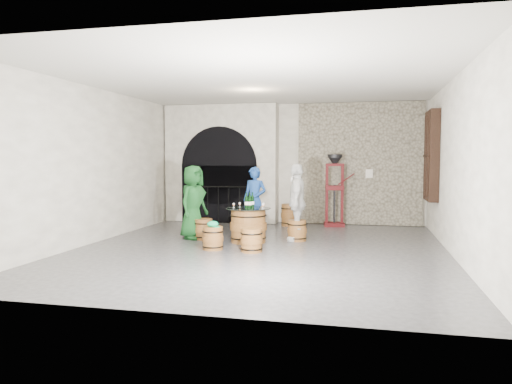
% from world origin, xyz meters
% --- Properties ---
extents(ground, '(8.00, 8.00, 0.00)m').
position_xyz_m(ground, '(0.00, 0.00, 0.00)').
color(ground, '#323234').
rests_on(ground, ground).
extents(wall_back, '(8.00, 0.00, 8.00)m').
position_xyz_m(wall_back, '(0.00, 4.00, 1.60)').
color(wall_back, silver).
rests_on(wall_back, ground).
extents(wall_front, '(8.00, 0.00, 8.00)m').
position_xyz_m(wall_front, '(0.00, -4.00, 1.60)').
color(wall_front, silver).
rests_on(wall_front, ground).
extents(wall_left, '(0.00, 8.00, 8.00)m').
position_xyz_m(wall_left, '(-3.50, 0.00, 1.60)').
color(wall_left, silver).
rests_on(wall_left, ground).
extents(wall_right, '(0.00, 8.00, 8.00)m').
position_xyz_m(wall_right, '(3.50, 0.00, 1.60)').
color(wall_right, silver).
rests_on(wall_right, ground).
extents(ceiling, '(8.00, 8.00, 0.00)m').
position_xyz_m(ceiling, '(0.00, 0.00, 3.20)').
color(ceiling, beige).
rests_on(ceiling, wall_back).
extents(stone_facing_panel, '(3.20, 0.12, 3.18)m').
position_xyz_m(stone_facing_panel, '(1.80, 3.94, 1.60)').
color(stone_facing_panel, gray).
rests_on(stone_facing_panel, ground).
extents(arched_opening, '(3.10, 0.60, 3.19)m').
position_xyz_m(arched_opening, '(-1.90, 3.74, 1.58)').
color(arched_opening, silver).
rests_on(arched_opening, ground).
extents(shuttered_window, '(0.23, 1.10, 2.00)m').
position_xyz_m(shuttered_window, '(3.38, 2.40, 1.80)').
color(shuttered_window, black).
rests_on(shuttered_window, wall_right).
extents(barrel_table, '(0.93, 0.93, 0.72)m').
position_xyz_m(barrel_table, '(-0.40, 0.70, 0.36)').
color(barrel_table, brown).
rests_on(barrel_table, ground).
extents(barrel_stool_left, '(0.42, 0.42, 0.44)m').
position_xyz_m(barrel_stool_left, '(-1.43, 0.85, 0.22)').
color(barrel_stool_left, brown).
rests_on(barrel_stool_left, ground).
extents(barrel_stool_far, '(0.42, 0.42, 0.44)m').
position_xyz_m(barrel_stool_far, '(-0.51, 1.74, 0.22)').
color(barrel_stool_far, brown).
rests_on(barrel_stool_far, ground).
extents(barrel_stool_right, '(0.42, 0.42, 0.44)m').
position_xyz_m(barrel_stool_right, '(0.57, 1.11, 0.22)').
color(barrel_stool_right, brown).
rests_on(barrel_stool_right, ground).
extents(barrel_stool_near_right, '(0.42, 0.42, 0.44)m').
position_xyz_m(barrel_stool_near_right, '(-0.09, -0.31, 0.22)').
color(barrel_stool_near_right, brown).
rests_on(barrel_stool_near_right, ground).
extents(barrel_stool_near_left, '(0.42, 0.42, 0.44)m').
position_xyz_m(barrel_stool_near_left, '(-0.87, -0.24, 0.22)').
color(barrel_stool_near_left, brown).
rests_on(barrel_stool_near_left, ground).
extents(green_cap, '(0.26, 0.22, 0.12)m').
position_xyz_m(green_cap, '(-0.86, -0.24, 0.49)').
color(green_cap, '#0D9359').
rests_on(green_cap, barrel_stool_near_left).
extents(person_green, '(0.70, 0.89, 1.59)m').
position_xyz_m(person_green, '(-1.67, 0.89, 0.80)').
color(person_green, '#124319').
rests_on(person_green, ground).
extents(person_blue, '(0.63, 0.48, 1.55)m').
position_xyz_m(person_blue, '(-0.52, 1.83, 0.78)').
color(person_blue, navy).
rests_on(person_blue, ground).
extents(person_white, '(0.47, 0.99, 1.64)m').
position_xyz_m(person_white, '(0.56, 1.10, 0.82)').
color(person_white, silver).
rests_on(person_white, ground).
extents(wine_bottle_left, '(0.08, 0.08, 0.32)m').
position_xyz_m(wine_bottle_left, '(-0.42, 0.64, 0.85)').
color(wine_bottle_left, black).
rests_on(wine_bottle_left, barrel_table).
extents(wine_bottle_center, '(0.08, 0.08, 0.32)m').
position_xyz_m(wine_bottle_center, '(-0.35, 0.64, 0.85)').
color(wine_bottle_center, black).
rests_on(wine_bottle_center, barrel_table).
extents(wine_bottle_right, '(0.08, 0.08, 0.32)m').
position_xyz_m(wine_bottle_right, '(-0.32, 0.75, 0.85)').
color(wine_bottle_right, black).
rests_on(wine_bottle_right, barrel_table).
extents(tasting_glass_a, '(0.05, 0.05, 0.10)m').
position_xyz_m(tasting_glass_a, '(-0.70, 0.67, 0.77)').
color(tasting_glass_a, '#CC6627').
rests_on(tasting_glass_a, barrel_table).
extents(tasting_glass_b, '(0.05, 0.05, 0.10)m').
position_xyz_m(tasting_glass_b, '(-0.12, 0.80, 0.77)').
color(tasting_glass_b, '#CC6627').
rests_on(tasting_glass_b, barrel_table).
extents(tasting_glass_c, '(0.05, 0.05, 0.10)m').
position_xyz_m(tasting_glass_c, '(-0.47, 0.88, 0.77)').
color(tasting_glass_c, '#CC6627').
rests_on(tasting_glass_c, barrel_table).
extents(tasting_glass_d, '(0.05, 0.05, 0.10)m').
position_xyz_m(tasting_glass_d, '(-0.10, 0.84, 0.77)').
color(tasting_glass_d, '#CC6627').
rests_on(tasting_glass_d, barrel_table).
extents(tasting_glass_e, '(0.05, 0.05, 0.10)m').
position_xyz_m(tasting_glass_e, '(-0.07, 0.61, 0.77)').
color(tasting_glass_e, '#CC6627').
rests_on(tasting_glass_e, barrel_table).
extents(tasting_glass_f, '(0.05, 0.05, 0.10)m').
position_xyz_m(tasting_glass_f, '(-0.62, 0.84, 0.77)').
color(tasting_glass_f, '#CC6627').
rests_on(tasting_glass_f, barrel_table).
extents(side_barrel, '(0.43, 0.43, 0.57)m').
position_xyz_m(side_barrel, '(0.04, 3.32, 0.28)').
color(side_barrel, brown).
rests_on(side_barrel, ground).
extents(corking_press, '(0.78, 0.48, 1.84)m').
position_xyz_m(corking_press, '(1.19, 3.49, 1.07)').
color(corking_press, '#500D10').
rests_on(corking_press, ground).
extents(control_box, '(0.18, 0.10, 0.22)m').
position_xyz_m(control_box, '(2.05, 3.86, 1.35)').
color(control_box, silver).
rests_on(control_box, wall_back).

